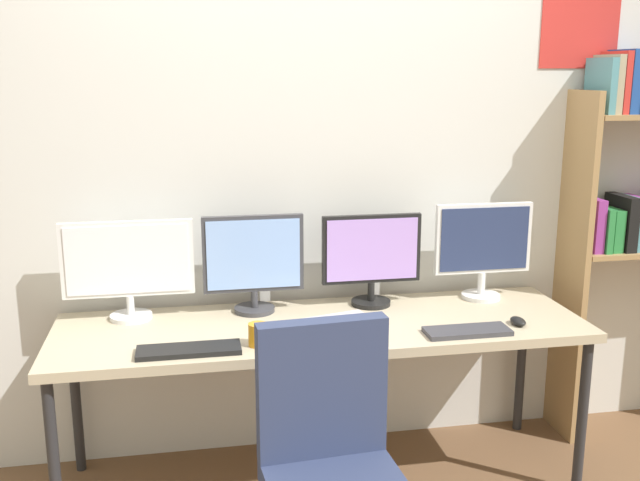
# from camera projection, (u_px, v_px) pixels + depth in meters

# --- Properties ---
(wall_back) EXTENTS (4.64, 0.11, 2.60)m
(wall_back) POSITION_uv_depth(u_px,v_px,m) (306.00, 178.00, 3.36)
(wall_back) COLOR silver
(wall_back) RESTS_ON ground_plane
(desk) EXTENTS (2.24, 0.68, 0.74)m
(desk) POSITION_uv_depth(u_px,v_px,m) (322.00, 334.00, 3.09)
(desk) COLOR tan
(desk) RESTS_ON ground_plane
(monitor_far_left) EXTENTS (0.55, 0.18, 0.43)m
(monitor_far_left) POSITION_uv_depth(u_px,v_px,m) (128.00, 265.00, 3.09)
(monitor_far_left) COLOR silver
(monitor_far_left) RESTS_ON desk
(monitor_center_left) EXTENTS (0.44, 0.18, 0.44)m
(monitor_center_left) POSITION_uv_depth(u_px,v_px,m) (253.00, 260.00, 3.19)
(monitor_center_left) COLOR #38383D
(monitor_center_left) RESTS_ON desk
(monitor_center_right) EXTENTS (0.45, 0.18, 0.42)m
(monitor_center_right) POSITION_uv_depth(u_px,v_px,m) (371.00, 256.00, 3.28)
(monitor_center_right) COLOR black
(monitor_center_right) RESTS_ON desk
(monitor_far_right) EXTENTS (0.46, 0.18, 0.45)m
(monitor_far_right) POSITION_uv_depth(u_px,v_px,m) (483.00, 245.00, 3.37)
(monitor_far_right) COLOR silver
(monitor_far_right) RESTS_ON desk
(keyboard_left) EXTENTS (0.39, 0.13, 0.02)m
(keyboard_left) POSITION_uv_depth(u_px,v_px,m) (189.00, 350.00, 2.76)
(keyboard_left) COLOR black
(keyboard_left) RESTS_ON desk
(keyboard_right) EXTENTS (0.35, 0.13, 0.02)m
(keyboard_right) POSITION_uv_depth(u_px,v_px,m) (467.00, 331.00, 2.96)
(keyboard_right) COLOR #38383D
(keyboard_right) RESTS_ON desk
(computer_mouse) EXTENTS (0.06, 0.10, 0.03)m
(computer_mouse) POSITION_uv_depth(u_px,v_px,m) (518.00, 321.00, 3.06)
(computer_mouse) COLOR black
(computer_mouse) RESTS_ON desk
(laptop_closed) EXTENTS (0.37, 0.30, 0.02)m
(laptop_closed) POSITION_uv_depth(u_px,v_px,m) (337.00, 325.00, 3.03)
(laptop_closed) COLOR silver
(laptop_closed) RESTS_ON desk
(coffee_mug) EXTENTS (0.11, 0.08, 0.09)m
(coffee_mug) POSITION_uv_depth(u_px,v_px,m) (259.00, 335.00, 2.82)
(coffee_mug) COLOR orange
(coffee_mug) RESTS_ON desk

